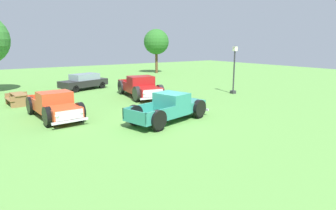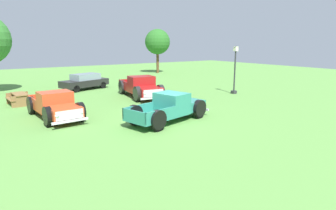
{
  "view_description": "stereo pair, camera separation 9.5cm",
  "coord_description": "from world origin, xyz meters",
  "px_view_note": "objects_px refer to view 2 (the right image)",
  "views": [
    {
      "loc": [
        -8.16,
        -12.55,
        4.12
      ],
      "look_at": [
        0.31,
        -0.15,
        0.9
      ],
      "focal_mm": 31.03,
      "sensor_mm": 36.0,
      "label": 1
    },
    {
      "loc": [
        -8.08,
        -12.6,
        4.12
      ],
      "look_at": [
        0.31,
        -0.15,
        0.9
      ],
      "focal_mm": 31.03,
      "sensor_mm": 36.0,
      "label": 2
    }
  ],
  "objects_px": {
    "pickup_truck_behind_right": "(56,106)",
    "pickup_truck_foreground": "(172,107)",
    "sedan_distant_a": "(85,81)",
    "lamp_post_near": "(235,69)",
    "pickup_truck_behind_left": "(142,87)",
    "picnic_table": "(20,98)",
    "oak_tree_west": "(157,42)"
  },
  "relations": [
    {
      "from": "sedan_distant_a",
      "to": "picnic_table",
      "type": "height_order",
      "value": "sedan_distant_a"
    },
    {
      "from": "lamp_post_near",
      "to": "oak_tree_west",
      "type": "distance_m",
      "value": 18.4
    },
    {
      "from": "pickup_truck_behind_left",
      "to": "pickup_truck_behind_right",
      "type": "xyz_separation_m",
      "value": [
        -6.99,
        -2.97,
        -0.06
      ]
    },
    {
      "from": "picnic_table",
      "to": "oak_tree_west",
      "type": "distance_m",
      "value": 23.3
    },
    {
      "from": "pickup_truck_behind_left",
      "to": "oak_tree_west",
      "type": "distance_m",
      "value": 19.05
    },
    {
      "from": "sedan_distant_a",
      "to": "lamp_post_near",
      "type": "relative_size",
      "value": 1.16
    },
    {
      "from": "pickup_truck_behind_right",
      "to": "pickup_truck_behind_left",
      "type": "bearing_deg",
      "value": 22.98
    },
    {
      "from": "pickup_truck_behind_left",
      "to": "picnic_table",
      "type": "xyz_separation_m",
      "value": [
        -8.12,
        2.34,
        -0.29
      ]
    },
    {
      "from": "pickup_truck_behind_right",
      "to": "sedan_distant_a",
      "type": "xyz_separation_m",
      "value": [
        4.71,
        9.4,
        0.01
      ]
    },
    {
      "from": "lamp_post_near",
      "to": "sedan_distant_a",
      "type": "bearing_deg",
      "value": 136.19
    },
    {
      "from": "lamp_post_near",
      "to": "picnic_table",
      "type": "distance_m",
      "value": 16.18
    },
    {
      "from": "pickup_truck_behind_left",
      "to": "lamp_post_near",
      "type": "bearing_deg",
      "value": -20.33
    },
    {
      "from": "pickup_truck_behind_left",
      "to": "sedan_distant_a",
      "type": "height_order",
      "value": "pickup_truck_behind_left"
    },
    {
      "from": "sedan_distant_a",
      "to": "pickup_truck_behind_right",
      "type": "bearing_deg",
      "value": -116.62
    },
    {
      "from": "pickup_truck_foreground",
      "to": "lamp_post_near",
      "type": "height_order",
      "value": "lamp_post_near"
    },
    {
      "from": "pickup_truck_behind_right",
      "to": "oak_tree_west",
      "type": "bearing_deg",
      "value": 45.4
    },
    {
      "from": "pickup_truck_behind_left",
      "to": "oak_tree_west",
      "type": "relative_size",
      "value": 0.94
    },
    {
      "from": "pickup_truck_behind_right",
      "to": "oak_tree_west",
      "type": "xyz_separation_m",
      "value": [
        17.93,
        18.18,
        3.51
      ]
    },
    {
      "from": "pickup_truck_foreground",
      "to": "sedan_distant_a",
      "type": "bearing_deg",
      "value": 91.92
    },
    {
      "from": "pickup_truck_behind_left",
      "to": "lamp_post_near",
      "type": "height_order",
      "value": "lamp_post_near"
    },
    {
      "from": "pickup_truck_foreground",
      "to": "pickup_truck_behind_right",
      "type": "height_order",
      "value": "pickup_truck_behind_right"
    },
    {
      "from": "pickup_truck_foreground",
      "to": "pickup_truck_behind_right",
      "type": "xyz_separation_m",
      "value": [
        -5.15,
        3.78,
        0.01
      ]
    },
    {
      "from": "pickup_truck_behind_right",
      "to": "pickup_truck_foreground",
      "type": "bearing_deg",
      "value": -36.3
    },
    {
      "from": "pickup_truck_foreground",
      "to": "lamp_post_near",
      "type": "relative_size",
      "value": 1.34
    },
    {
      "from": "sedan_distant_a",
      "to": "lamp_post_near",
      "type": "distance_m",
      "value": 13.2
    },
    {
      "from": "pickup_truck_behind_left",
      "to": "lamp_post_near",
      "type": "xyz_separation_m",
      "value": [
        7.19,
        -2.67,
        1.26
      ]
    },
    {
      "from": "sedan_distant_a",
      "to": "oak_tree_west",
      "type": "height_order",
      "value": "oak_tree_west"
    },
    {
      "from": "pickup_truck_behind_left",
      "to": "sedan_distant_a",
      "type": "distance_m",
      "value": 6.82
    },
    {
      "from": "pickup_truck_foreground",
      "to": "lamp_post_near",
      "type": "bearing_deg",
      "value": 24.31
    },
    {
      "from": "pickup_truck_foreground",
      "to": "pickup_truck_behind_right",
      "type": "distance_m",
      "value": 6.39
    },
    {
      "from": "pickup_truck_foreground",
      "to": "picnic_table",
      "type": "xyz_separation_m",
      "value": [
        -6.27,
        9.08,
        -0.23
      ]
    },
    {
      "from": "pickup_truck_foreground",
      "to": "lamp_post_near",
      "type": "xyz_separation_m",
      "value": [
        9.04,
        4.08,
        1.33
      ]
    }
  ]
}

